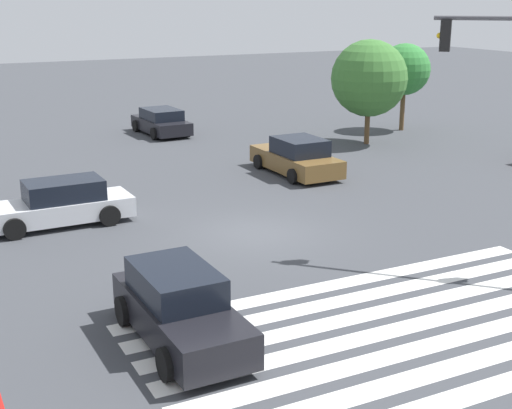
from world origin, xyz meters
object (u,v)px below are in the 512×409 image
at_px(car_3, 59,204).
at_px(tree_corner_b, 369,78).
at_px(tree_corner_a, 405,70).
at_px(car_1, 161,122).
at_px(car_5, 297,157).
at_px(car_0, 180,308).

xyz_separation_m(car_3, tree_corner_b, (17.01, 6.70, 2.63)).
bearing_deg(tree_corner_a, car_1, 158.65).
relative_size(car_5, tree_corner_b, 0.92).
relative_size(car_3, car_5, 1.01).
bearing_deg(tree_corner_b, car_1, 139.59).
bearing_deg(car_0, tree_corner_a, 131.51).
xyz_separation_m(car_0, car_3, (-0.59, 9.56, -0.06)).
height_order(car_0, tree_corner_b, tree_corner_b).
distance_m(car_0, car_3, 9.58).
bearing_deg(car_5, car_0, 140.31).
relative_size(car_0, tree_corner_b, 0.85).
relative_size(car_0, car_1, 1.00).
height_order(car_1, tree_corner_a, tree_corner_a).
xyz_separation_m(car_0, tree_corner_b, (16.43, 16.26, 2.57)).
height_order(car_0, car_3, car_0).
bearing_deg(car_5, car_3, 103.59).
relative_size(car_0, tree_corner_a, 0.93).
relative_size(car_3, tree_corner_a, 1.02).
bearing_deg(car_1, tree_corner_b, -133.22).
bearing_deg(car_3, car_1, -122.33).
distance_m(car_1, tree_corner_b, 11.53).
bearing_deg(car_0, car_1, 160.72).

